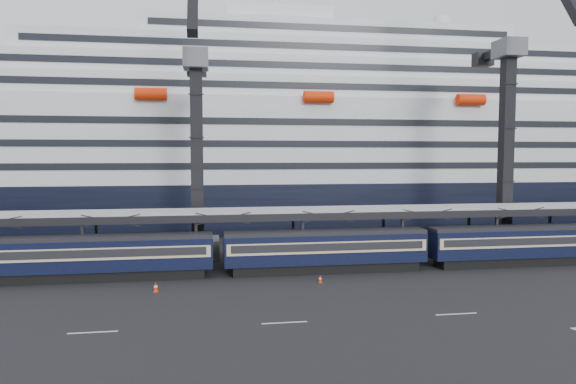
% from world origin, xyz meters
% --- Properties ---
extents(ground, '(260.00, 260.00, 0.00)m').
position_xyz_m(ground, '(0.00, 0.00, 0.00)').
color(ground, black).
rests_on(ground, ground).
extents(train, '(133.05, 3.00, 4.05)m').
position_xyz_m(train, '(-4.65, 10.00, 2.20)').
color(train, black).
rests_on(train, ground).
extents(canopy, '(130.00, 6.25, 5.53)m').
position_xyz_m(canopy, '(0.00, 14.00, 5.25)').
color(canopy, '#A0A4A8').
rests_on(canopy, ground).
extents(cruise_ship, '(214.09, 28.84, 34.00)m').
position_xyz_m(cruise_ship, '(-1.08, 45.99, 12.34)').
color(cruise_ship, black).
rests_on(cruise_ship, ground).
extents(crane_dark_near, '(4.50, 17.75, 35.08)m').
position_xyz_m(crane_dark_near, '(-20.00, 18.59, 11.93)').
color(crane_dark_near, '#4A4C51').
rests_on(crane_dark_near, ground).
extents(crane_dark_mid, '(4.50, 18.24, 39.64)m').
position_xyz_m(crane_dark_mid, '(15.00, 17.59, 13.36)').
color(crane_dark_mid, '#4A4C51').
rests_on(crane_dark_mid, ground).
extents(traffic_cone_c, '(0.41, 0.41, 0.83)m').
position_xyz_m(traffic_cone_c, '(-23.09, 5.13, 0.41)').
color(traffic_cone_c, red).
rests_on(traffic_cone_c, ground).
extents(traffic_cone_d, '(0.34, 0.34, 0.68)m').
position_xyz_m(traffic_cone_d, '(-9.40, 6.01, 0.34)').
color(traffic_cone_d, red).
rests_on(traffic_cone_d, ground).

